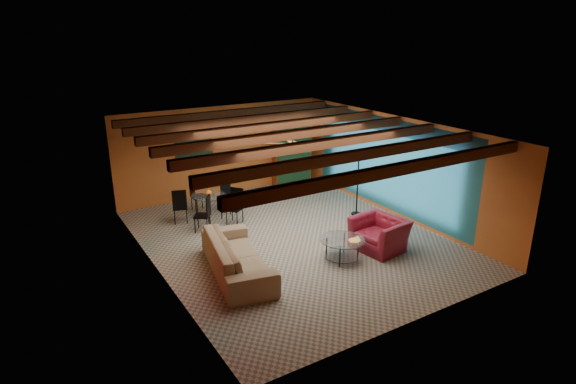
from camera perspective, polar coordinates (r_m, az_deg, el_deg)
room at (r=10.88m, az=0.25°, el=5.91°), size 6.52×8.01×2.71m
sofa at (r=9.95m, az=-6.11°, el=-7.65°), size 1.51×2.76×0.76m
armchair at (r=11.13m, az=10.93°, el=-4.98°), size 1.14×1.27×0.74m
coffee_table at (r=10.55m, az=6.52°, el=-6.85°), size 0.98×0.98×0.50m
dining_table at (r=12.71m, az=-9.47°, el=-1.28°), size 2.30×2.30×0.95m
armoire at (r=15.30m, az=0.21°, el=4.34°), size 1.16×0.72×1.90m
floor_lamp at (r=12.89m, az=8.37°, el=1.00°), size 0.36×0.36×1.77m
ceiling_fan at (r=10.79m, az=0.56°, el=5.79°), size 1.50×1.50×0.44m
painting at (r=14.05m, az=-11.24°, el=5.58°), size 1.05×0.03×0.65m
potted_plant at (r=15.04m, az=0.22°, el=8.80°), size 0.53×0.48×0.52m
vase at (r=12.53m, az=-9.61°, el=1.15°), size 0.18×0.18×0.19m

